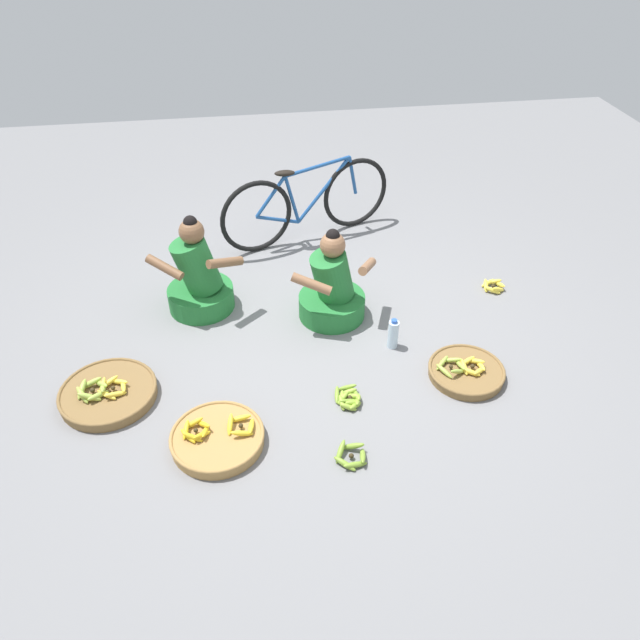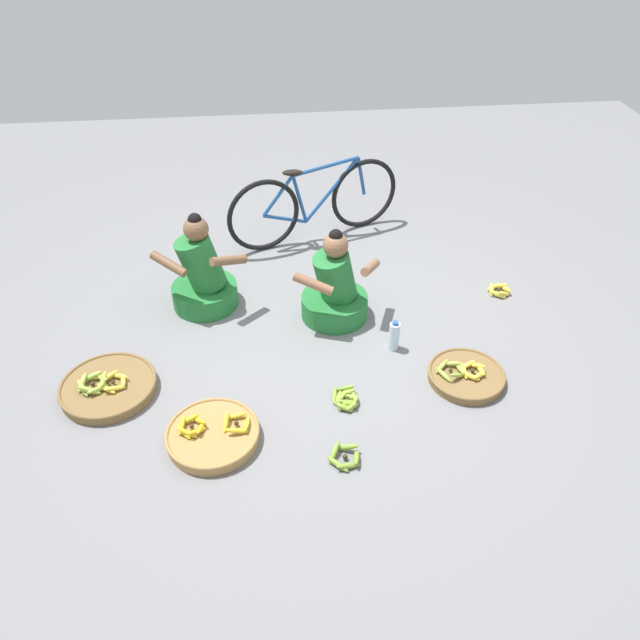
% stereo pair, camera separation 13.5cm
% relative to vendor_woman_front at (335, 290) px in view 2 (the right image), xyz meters
% --- Properties ---
extents(ground_plane, '(10.00, 10.00, 0.00)m').
position_rel_vendor_woman_front_xyz_m(ground_plane, '(-0.17, -0.30, -0.24)').
color(ground_plane, slate).
extents(vendor_woman_front, '(0.71, 0.54, 0.77)m').
position_rel_vendor_woman_front_xyz_m(vendor_woman_front, '(0.00, 0.00, 0.00)').
color(vendor_woman_front, '#237233').
rests_on(vendor_woman_front, ground).
extents(vendor_woman_behind, '(0.74, 0.52, 0.82)m').
position_rel_vendor_woman_front_xyz_m(vendor_woman_behind, '(-1.02, 0.26, 0.02)').
color(vendor_woman_behind, '#237233').
rests_on(vendor_woman_behind, ground).
extents(bicycle_leaning, '(1.62, 0.60, 0.73)m').
position_rel_vendor_woman_front_xyz_m(bicycle_leaning, '(-0.03, 1.24, 0.11)').
color(bicycle_leaning, black).
rests_on(bicycle_leaning, ground).
extents(banana_basket_near_bicycle, '(0.59, 0.59, 0.15)m').
position_rel_vendor_woman_front_xyz_m(banana_basket_near_bicycle, '(-0.92, -1.19, -0.20)').
color(banana_basket_near_bicycle, '#A87F47').
rests_on(banana_basket_near_bicycle, ground).
extents(banana_basket_front_right, '(0.65, 0.65, 0.15)m').
position_rel_vendor_woman_front_xyz_m(banana_basket_front_right, '(-1.64, -0.68, -0.20)').
color(banana_basket_front_right, brown).
rests_on(banana_basket_front_right, ground).
extents(banana_basket_back_center, '(0.53, 0.53, 0.14)m').
position_rel_vendor_woman_front_xyz_m(banana_basket_back_center, '(0.81, -0.83, -0.20)').
color(banana_basket_back_center, brown).
rests_on(banana_basket_back_center, ground).
extents(loose_bananas_mid_left, '(0.22, 0.23, 0.10)m').
position_rel_vendor_woman_front_xyz_m(loose_bananas_mid_left, '(-0.12, -1.45, -0.21)').
color(loose_bananas_mid_left, olive).
rests_on(loose_bananas_mid_left, ground).
extents(loose_bananas_back_right, '(0.19, 0.25, 0.08)m').
position_rel_vendor_woman_front_xyz_m(loose_bananas_back_right, '(-0.04, -0.96, -0.22)').
color(loose_bananas_back_right, '#8CAD38').
rests_on(loose_bananas_back_right, ground).
extents(loose_bananas_back_left, '(0.19, 0.20, 0.09)m').
position_rel_vendor_woman_front_xyz_m(loose_bananas_back_left, '(1.40, 0.16, -0.21)').
color(loose_bananas_back_left, yellow).
rests_on(loose_bananas_back_left, ground).
extents(water_bottle, '(0.08, 0.08, 0.25)m').
position_rel_vendor_woman_front_xyz_m(water_bottle, '(0.38, -0.44, -0.13)').
color(water_bottle, silver).
rests_on(water_bottle, ground).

